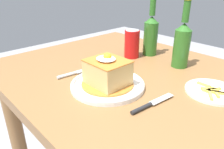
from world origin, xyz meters
name	(u,v)px	position (x,y,z in m)	size (l,w,h in m)	color
dining_table	(145,106)	(0.00, 0.00, 0.62)	(1.19, 0.83, 0.73)	olive
main_plate	(108,85)	(-0.05, -0.14, 0.74)	(0.25, 0.25, 0.02)	white
sandwich_meal	(107,73)	(-0.05, -0.14, 0.78)	(0.17, 0.17, 0.11)	orange
fork	(72,74)	(-0.21, -0.18, 0.74)	(0.03, 0.14, 0.01)	silver
knife	(148,106)	(0.12, -0.14, 0.74)	(0.03, 0.17, 0.01)	#262628
soda_can	(132,44)	(-0.20, 0.14, 0.79)	(0.07, 0.07, 0.12)	red
beer_bottle_green	(182,43)	(0.01, 0.20, 0.83)	(0.06, 0.06, 0.27)	#2D6B23
beer_bottle_green_far	(151,34)	(-0.16, 0.22, 0.83)	(0.06, 0.06, 0.27)	#2D6B23
side_plate_fries	(212,91)	(0.20, 0.08, 0.74)	(0.17, 0.17, 0.02)	white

